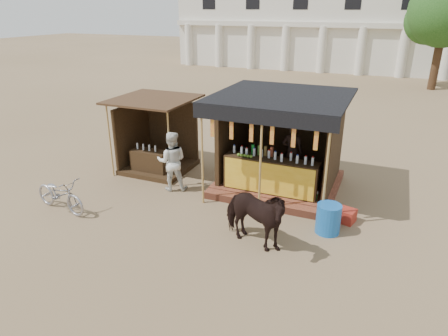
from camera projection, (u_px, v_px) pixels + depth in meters
ground at (197, 235)px, 9.40m from camera, size 120.00×120.00×0.00m
main_stall at (280, 155)px, 11.52m from camera, size 3.60×3.61×2.78m
secondary_stall at (154, 144)px, 12.99m from camera, size 2.40×2.40×2.38m
cow at (253, 217)px, 8.70m from camera, size 1.89×1.24×1.47m
motorbike at (60, 194)px, 10.37m from camera, size 1.85×0.89×0.93m
bystander at (172, 161)px, 11.43m from camera, size 1.05×0.95×1.75m
blue_barrel at (328, 219)px, 9.38m from camera, size 0.58×0.58×0.72m
red_crate at (347, 216)px, 9.91m from camera, size 0.49×0.49×0.33m
cooler at (305, 196)px, 10.82m from camera, size 0.73×0.58×0.46m
background_building at (332, 20)px, 34.19m from camera, size 26.00×7.45×8.18m
tree at (442, 13)px, 24.46m from camera, size 4.50×4.40×7.00m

